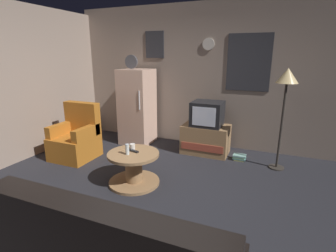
# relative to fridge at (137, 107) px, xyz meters

# --- Properties ---
(ground_plane) EXTENTS (12.00, 12.00, 0.00)m
(ground_plane) POSITION_rel_fridge_xyz_m (1.12, -1.98, -0.75)
(ground_plane) COLOR #232328
(wall_with_art) EXTENTS (5.20, 0.12, 2.71)m
(wall_with_art) POSITION_rel_fridge_xyz_m (1.13, 0.47, 0.61)
(wall_with_art) COLOR gray
(wall_with_art) RESTS_ON ground_plane
(fridge) EXTENTS (0.60, 0.62, 1.77)m
(fridge) POSITION_rel_fridge_xyz_m (0.00, 0.00, 0.00)
(fridge) COLOR beige
(fridge) RESTS_ON ground_plane
(tv_stand) EXTENTS (0.84, 0.53, 0.53)m
(tv_stand) POSITION_rel_fridge_xyz_m (1.46, -0.05, -0.49)
(tv_stand) COLOR #9E754C
(tv_stand) RESTS_ON ground_plane
(crt_tv) EXTENTS (0.54, 0.51, 0.44)m
(crt_tv) POSITION_rel_fridge_xyz_m (1.47, -0.05, -0.00)
(crt_tv) COLOR black
(crt_tv) RESTS_ON tv_stand
(standing_lamp) EXTENTS (0.32, 0.32, 1.59)m
(standing_lamp) POSITION_rel_fridge_xyz_m (2.70, -0.27, 0.60)
(standing_lamp) COLOR #332D28
(standing_lamp) RESTS_ON ground_plane
(coffee_table) EXTENTS (0.72, 0.72, 0.46)m
(coffee_table) POSITION_rel_fridge_xyz_m (0.83, -1.60, -0.52)
(coffee_table) COLOR #9E754C
(coffee_table) RESTS_ON ground_plane
(wine_glass) EXTENTS (0.05, 0.05, 0.15)m
(wine_glass) POSITION_rel_fridge_xyz_m (0.78, -1.68, -0.22)
(wine_glass) COLOR silver
(wine_glass) RESTS_ON coffee_table
(mug_ceramic_white) EXTENTS (0.08, 0.08, 0.09)m
(mug_ceramic_white) POSITION_rel_fridge_xyz_m (0.76, -1.50, -0.25)
(mug_ceramic_white) COLOR silver
(mug_ceramic_white) RESTS_ON coffee_table
(remote_control) EXTENTS (0.16, 0.08, 0.02)m
(remote_control) POSITION_rel_fridge_xyz_m (0.81, -1.56, -0.28)
(remote_control) COLOR black
(remote_control) RESTS_ON coffee_table
(armchair) EXTENTS (0.68, 0.68, 0.96)m
(armchair) POSITION_rel_fridge_xyz_m (-0.61, -1.13, -0.42)
(armchair) COLOR #B2661E
(armchair) RESTS_ON ground_plane
(book_stack) EXTENTS (0.22, 0.15, 0.10)m
(book_stack) POSITION_rel_fridge_xyz_m (2.10, -0.17, -0.70)
(book_stack) COLOR #979E5D
(book_stack) RESTS_ON ground_plane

